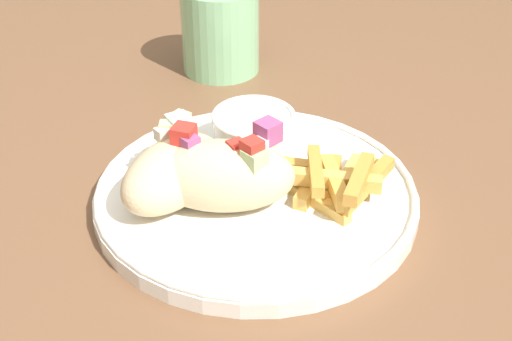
# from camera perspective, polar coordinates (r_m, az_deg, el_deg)

# --- Properties ---
(table) EXTENTS (1.49, 1.49, 0.78)m
(table) POSITION_cam_1_polar(r_m,az_deg,el_deg) (0.65, -2.33, -7.11)
(table) COLOR brown
(table) RESTS_ON ground_plane
(plate) EXTENTS (0.27, 0.27, 0.02)m
(plate) POSITION_cam_1_polar(r_m,az_deg,el_deg) (0.60, 0.00, -1.93)
(plate) COLOR white
(plate) RESTS_ON table
(pita_sandwich_near) EXTENTS (0.13, 0.11, 0.07)m
(pita_sandwich_near) POSITION_cam_1_polar(r_m,az_deg,el_deg) (0.57, -2.60, -0.30)
(pita_sandwich_near) COLOR beige
(pita_sandwich_near) RESTS_ON plate
(pita_sandwich_far) EXTENTS (0.12, 0.10, 0.07)m
(pita_sandwich_far) POSITION_cam_1_polar(r_m,az_deg,el_deg) (0.58, -6.66, -0.02)
(pita_sandwich_far) COLOR beige
(pita_sandwich_far) RESTS_ON plate
(fries_pile) EXTENTS (0.10, 0.11, 0.03)m
(fries_pile) POSITION_cam_1_polar(r_m,az_deg,el_deg) (0.59, 6.20, -0.82)
(fries_pile) COLOR #E5B251
(fries_pile) RESTS_ON plate
(sauce_ramekin) EXTENTS (0.08, 0.08, 0.04)m
(sauce_ramekin) POSITION_cam_1_polar(r_m,az_deg,el_deg) (0.64, -0.18, 3.26)
(sauce_ramekin) COLOR white
(sauce_ramekin) RESTS_ON plate
(water_glass) EXTENTS (0.09, 0.09, 0.10)m
(water_glass) POSITION_cam_1_polar(r_m,az_deg,el_deg) (0.82, -2.86, 10.88)
(water_glass) COLOR #8CCC93
(water_glass) RESTS_ON table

